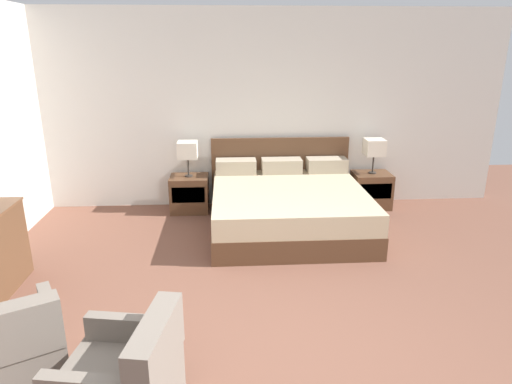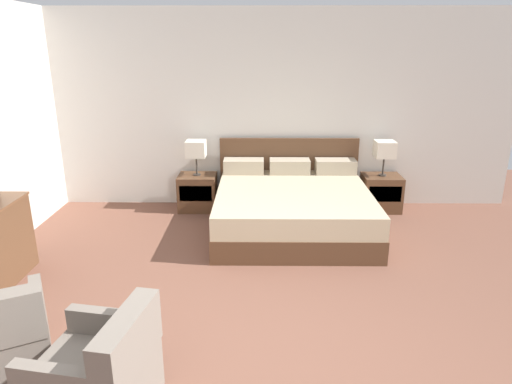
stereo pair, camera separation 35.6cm
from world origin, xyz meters
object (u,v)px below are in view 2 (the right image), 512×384
object	(u,v)px
table_lamp_left	(196,149)
nightstand_right	(381,193)
table_lamp_right	(385,150)
armchair_companion	(99,377)
bed	(292,207)
nightstand_left	(198,192)

from	to	relation	value
table_lamp_left	nightstand_right	bearing A→B (deg)	-0.03
table_lamp_left	table_lamp_right	size ratio (longest dim) A/B	1.00
nightstand_right	armchair_companion	world-z (taller)	armchair_companion
nightstand_right	table_lamp_right	world-z (taller)	table_lamp_right
bed	nightstand_right	distance (m)	1.52
bed	armchair_companion	distance (m)	3.50
nightstand_right	armchair_companion	xyz separation A→B (m)	(-2.78, -3.90, 0.03)
nightstand_left	nightstand_right	xyz separation A→B (m)	(2.66, 0.00, 0.00)
table_lamp_left	table_lamp_right	world-z (taller)	same
nightstand_left	table_lamp_right	distance (m)	2.74
nightstand_left	armchair_companion	size ratio (longest dim) A/B	0.68
nightstand_left	table_lamp_right	bearing A→B (deg)	0.03
table_lamp_right	table_lamp_left	bearing A→B (deg)	180.00
nightstand_left	table_lamp_right	xyz separation A→B (m)	(2.66, 0.00, 0.64)
nightstand_left	table_lamp_left	size ratio (longest dim) A/B	1.07
bed	nightstand_left	world-z (taller)	bed
nightstand_left	nightstand_right	size ratio (longest dim) A/B	1.00
nightstand_right	bed	bearing A→B (deg)	-151.49
nightstand_right	table_lamp_right	distance (m)	0.64
bed	nightstand_left	distance (m)	1.52
nightstand_left	armchair_companion	xyz separation A→B (m)	(-0.12, -3.90, 0.03)
bed	nightstand_left	size ratio (longest dim) A/B	3.80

